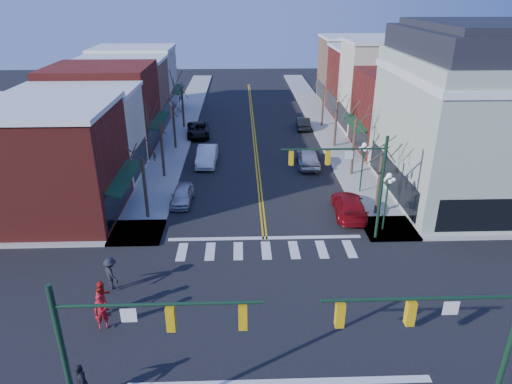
{
  "coord_description": "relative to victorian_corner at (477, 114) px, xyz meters",
  "views": [
    {
      "loc": [
        -1.53,
        -19.0,
        15.33
      ],
      "look_at": [
        -0.56,
        9.18,
        2.8
      ],
      "focal_mm": 32.0,
      "sensor_mm": 36.0,
      "label": 1
    }
  ],
  "objects": [
    {
      "name": "ground",
      "position": [
        -16.5,
        -14.5,
        -6.66
      ],
      "size": [
        160.0,
        160.0,
        0.0
      ],
      "primitive_type": "plane",
      "color": "black",
      "rests_on": "ground"
    },
    {
      "name": "victorian_corner",
      "position": [
        0.0,
        0.0,
        0.0
      ],
      "size": [
        12.25,
        14.25,
        13.3
      ],
      "color": "#A6B49C",
      "rests_on": "ground"
    },
    {
      "name": "sidewalk_left",
      "position": [
        -25.25,
        5.5,
        -6.58
      ],
      "size": [
        3.5,
        70.0,
        0.15
      ],
      "primitive_type": "cube",
      "color": "#9E9B93",
      "rests_on": "ground"
    },
    {
      "name": "traffic_mast_near_right",
      "position": [
        -10.95,
        -21.9,
        -1.95
      ],
      "size": [
        6.6,
        0.28,
        7.2
      ],
      "color": "#14331E",
      "rests_on": "ground"
    },
    {
      "name": "traffic_mast_near_left",
      "position": [
        -22.05,
        -21.9,
        -1.95
      ],
      "size": [
        6.6,
        0.28,
        7.2
      ],
      "color": "#14331E",
      "rests_on": "ground"
    },
    {
      "name": "car_right_mid",
      "position": [
        -11.7,
        6.92,
        -5.8
      ],
      "size": [
        2.22,
        5.12,
        1.72
      ],
      "primitive_type": "imported",
      "rotation": [
        0.0,
        0.0,
        3.1
      ],
      "color": "#B9BABE",
      "rests_on": "ground"
    },
    {
      "name": "tree_left_b",
      "position": [
        -24.9,
        4.5,
        -4.14
      ],
      "size": [
        0.24,
        0.24,
        5.04
      ],
      "primitive_type": "cylinder",
      "color": "#382B21",
      "rests_on": "ground"
    },
    {
      "name": "traffic_mast_far_right",
      "position": [
        -10.95,
        -7.1,
        -1.95
      ],
      "size": [
        6.6,
        0.28,
        7.2
      ],
      "color": "#14331E",
      "rests_on": "ground"
    },
    {
      "name": "pedestrian_dark_a",
      "position": [
        -24.5,
        -19.81,
        -5.6
      ],
      "size": [
        0.96,
        1.14,
        1.82
      ],
      "primitive_type": "imported",
      "rotation": [
        0.0,
        0.0,
        -0.98
      ],
      "color": "black",
      "rests_on": "sidewalk_left"
    },
    {
      "name": "lamppost_midblock",
      "position": [
        -8.3,
        0.5,
        -3.7
      ],
      "size": [
        0.36,
        0.36,
        4.33
      ],
      "color": "#14331E",
      "rests_on": "ground"
    },
    {
      "name": "tree_right_b",
      "position": [
        -8.1,
        4.5,
        -4.07
      ],
      "size": [
        0.24,
        0.24,
        5.18
      ],
      "primitive_type": "cylinder",
      "color": "#382B21",
      "rests_on": "ground"
    },
    {
      "name": "bldg_left_tan",
      "position": [
        -32.0,
        21.25,
        -2.76
      ],
      "size": [
        10.0,
        7.5,
        7.8
      ],
      "primitive_type": "cube",
      "color": "#956B52",
      "rests_on": "ground"
    },
    {
      "name": "pedestrian_dark_b",
      "position": [
        -25.25,
        -12.22,
        -5.56
      ],
      "size": [
        1.32,
        1.4,
        1.9
      ],
      "primitive_type": "imported",
      "rotation": [
        0.0,
        0.0,
        2.25
      ],
      "color": "black",
      "rests_on": "sidewalk_left"
    },
    {
      "name": "car_left_mid",
      "position": [
        -21.3,
        7.81,
        -5.82
      ],
      "size": [
        1.92,
        5.12,
        1.67
      ],
      "primitive_type": "imported",
      "rotation": [
        0.0,
        0.0,
        -0.03
      ],
      "color": "white",
      "rests_on": "ground"
    },
    {
      "name": "pedestrian_red_b",
      "position": [
        -25.13,
        -14.31,
        -5.59
      ],
      "size": [
        1.08,
        1.13,
        1.84
      ],
      "primitive_type": "imported",
      "rotation": [
        0.0,
        0.0,
        0.97
      ],
      "color": "red",
      "rests_on": "sidewalk_left"
    },
    {
      "name": "lamppost_corner",
      "position": [
        -8.3,
        -6.0,
        -3.7
      ],
      "size": [
        0.36,
        0.36,
        4.33
      ],
      "color": "#14331E",
      "rests_on": "ground"
    },
    {
      "name": "tree_right_c",
      "position": [
        -8.1,
        12.5,
        -4.24
      ],
      "size": [
        0.24,
        0.24,
        4.83
      ],
      "primitive_type": "cylinder",
      "color": "#382B21",
      "rests_on": "ground"
    },
    {
      "name": "pedestrian_red_a",
      "position": [
        -24.9,
        -15.43,
        -5.57
      ],
      "size": [
        0.79,
        0.64,
        1.88
      ],
      "primitive_type": "imported",
      "rotation": [
        0.0,
        0.0,
        0.31
      ],
      "color": "red",
      "rests_on": "sidewalk_left"
    },
    {
      "name": "bldg_left_stucco_a",
      "position": [
        -32.0,
        5.0,
        -2.91
      ],
      "size": [
        10.0,
        7.0,
        7.5
      ],
      "primitive_type": "cube",
      "color": "beige",
      "rests_on": "ground"
    },
    {
      "name": "bldg_right_stucco",
      "position": [
        -1.0,
        19.0,
        -1.66
      ],
      "size": [
        10.0,
        7.0,
        10.0
      ],
      "primitive_type": "cube",
      "color": "beige",
      "rests_on": "ground"
    },
    {
      "name": "tree_left_d",
      "position": [
        -24.9,
        20.5,
        -4.21
      ],
      "size": [
        0.24,
        0.24,
        4.9
      ],
      "primitive_type": "cylinder",
      "color": "#382B21",
      "rests_on": "ground"
    },
    {
      "name": "tree_left_c",
      "position": [
        -24.9,
        12.5,
        -4.38
      ],
      "size": [
        0.24,
        0.24,
        4.55
      ],
      "primitive_type": "cylinder",
      "color": "#382B21",
      "rests_on": "ground"
    },
    {
      "name": "tree_right_d",
      "position": [
        -8.1,
        20.5,
        -4.17
      ],
      "size": [
        0.24,
        0.24,
        4.97
      ],
      "primitive_type": "cylinder",
      "color": "#382B21",
      "rests_on": "ground"
    },
    {
      "name": "bldg_right_brick_b",
      "position": [
        -1.0,
        26.5,
        -2.41
      ],
      "size": [
        10.0,
        8.0,
        8.5
      ],
      "primitive_type": "cube",
      "color": "maroon",
      "rests_on": "ground"
    },
    {
      "name": "sidewalk_right",
      "position": [
        -7.75,
        5.5,
        -6.58
      ],
      "size": [
        3.5,
        70.0,
        0.15
      ],
      "primitive_type": "cube",
      "color": "#9E9B93",
      "rests_on": "ground"
    },
    {
      "name": "car_left_near",
      "position": [
        -22.68,
        -0.89,
        -6.0
      ],
      "size": [
        1.71,
        3.93,
        1.32
      ],
      "primitive_type": "imported",
      "rotation": [
        0.0,
        0.0,
        -0.04
      ],
      "color": "#B9B9BE",
      "rests_on": "ground"
    },
    {
      "name": "car_right_far",
      "position": [
        -10.52,
        19.57,
        -5.96
      ],
      "size": [
        1.67,
        4.3,
        1.4
      ],
      "primitive_type": "imported",
      "rotation": [
        0.0,
        0.0,
        3.1
      ],
      "color": "black",
      "rests_on": "ground"
    },
    {
      "name": "bldg_right_tan",
      "position": [
        -1.0,
        34.5,
        -2.16
      ],
      "size": [
        10.0,
        8.0,
        9.0
      ],
      "primitive_type": "cube",
      "color": "#956B52",
      "rests_on": "ground"
    },
    {
      "name": "tree_right_a",
      "position": [
        -8.1,
        -3.5,
        -4.35
      ],
      "size": [
        0.24,
        0.24,
        4.62
      ],
      "primitive_type": "cylinder",
      "color": "#382B21",
      "rests_on": "ground"
    },
    {
      "name": "bldg_right_brick_a",
      "position": [
        -1.0,
        11.25,
        -2.66
      ],
      "size": [
        10.0,
        8.5,
        8.0
      ],
      "primitive_type": "cube",
      "color": "maroon",
      "rests_on": "ground"
    },
    {
      "name": "bldg_left_stucco_b",
      "position": [
        -32.0,
        29.0,
        -2.56
      ],
      "size": [
        10.0,
        8.0,
        8.2
      ],
      "primitive_type": "cube",
      "color": "beige",
      "rests_on": "ground"
    },
    {
      "name": "bldg_left_brick_a",
      "position": [
        -32.0,
        -2.75,
        -2.66
      ],
      "size": [
        10.0,
        8.5,
        8.0
      ],
      "primitive_type": "cube",
      "color": "maroon",
      "rests_on": "ground"
    },
    {
      "name": "bldg_left_brick_b",
      "position": [
        -32.0,
        13.0,
        -2.41
      ],
      "size": [
        10.0,
        9.0,
        8.5
      ],
      "primitive_type": "cube",
      "color": "maroon",
      "rests_on": "ground"
    },
    {
      "name": "tree_left_a",
      "position": [
        -24.9,
        -3.5,
        -4.28
      ],
      "size": [
        0.24,
        0.24,
        4.76
      ],
      "primitive_type": "cylinder",
      "color": "#382B21",
      "rests_on": "ground"
    },
    {
      "name": "car_left_far",
      "position": [
        -22.9,
        17.0,
        -5.92
      ],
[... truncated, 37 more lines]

